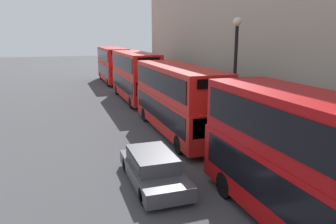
{
  "coord_description": "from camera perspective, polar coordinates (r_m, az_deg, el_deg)",
  "views": [
    {
      "loc": [
        -5.26,
        -1.16,
        6.03
      ],
      "look_at": [
        0.48,
        15.81,
        1.81
      ],
      "focal_mm": 35.0,
      "sensor_mm": 36.0,
      "label": 1
    }
  ],
  "objects": [
    {
      "name": "bus_second_in_queue",
      "position": [
        20.12,
        1.57,
        2.66
      ],
      "size": [
        2.59,
        10.17,
        4.22
      ],
      "color": "red",
      "rests_on": "ground"
    },
    {
      "name": "pedestrian",
      "position": [
        25.74,
        3.26,
        1.37
      ],
      "size": [
        0.36,
        0.36,
        1.6
      ],
      "color": "brown",
      "rests_on": "ground"
    },
    {
      "name": "bus_third_in_queue",
      "position": [
        30.88,
        -5.77,
        6.56
      ],
      "size": [
        2.59,
        10.0,
        4.48
      ],
      "color": "red",
      "rests_on": "ground"
    },
    {
      "name": "car_hatchback",
      "position": [
        13.75,
        -2.66,
        -9.53
      ],
      "size": [
        1.88,
        4.79,
        1.32
      ],
      "color": "#47474C",
      "rests_on": "ground"
    },
    {
      "name": "bus_trailing",
      "position": [
        43.32,
        -9.63,
        8.33
      ],
      "size": [
        2.59,
        10.17,
        4.44
      ],
      "color": "red",
      "rests_on": "ground"
    },
    {
      "name": "bus_leading",
      "position": [
        10.2,
        25.8,
        -9.0
      ],
      "size": [
        2.59,
        10.25,
        4.35
      ],
      "color": "#B20C0F",
      "rests_on": "ground"
    },
    {
      "name": "street_lamp",
      "position": [
        17.67,
        11.6,
        7.15
      ],
      "size": [
        0.44,
        0.44,
        6.91
      ],
      "color": "black",
      "rests_on": "ground"
    }
  ]
}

